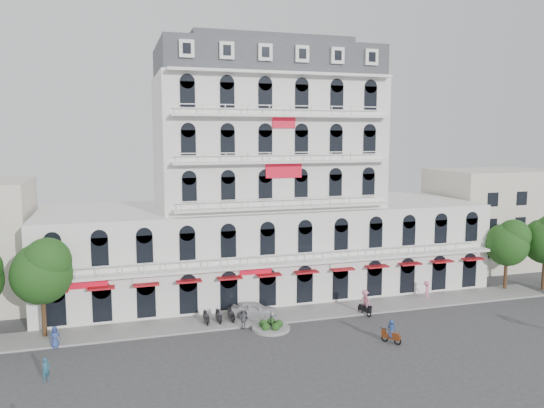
# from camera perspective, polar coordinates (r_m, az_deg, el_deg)

# --- Properties ---
(ground) EXTENTS (120.00, 120.00, 0.00)m
(ground) POSITION_cam_1_polar(r_m,az_deg,el_deg) (41.51, 6.47, -15.68)
(ground) COLOR #38383A
(ground) RESTS_ON ground
(sidewalk) EXTENTS (53.00, 4.00, 0.16)m
(sidewalk) POSITION_cam_1_polar(r_m,az_deg,el_deg) (49.32, 2.29, -11.73)
(sidewalk) COLOR gray
(sidewalk) RESTS_ON ground
(main_building) EXTENTS (45.00, 15.00, 25.80)m
(main_building) POSITION_cam_1_polar(r_m,az_deg,el_deg) (55.54, -0.67, 0.90)
(main_building) COLOR silver
(main_building) RESTS_ON ground
(flank_building_east) EXTENTS (14.00, 10.00, 12.00)m
(flank_building_east) POSITION_cam_1_polar(r_m,az_deg,el_deg) (71.96, 22.49, -1.35)
(flank_building_east) COLOR beige
(flank_building_east) RESTS_ON ground
(traffic_island) EXTENTS (3.20, 3.20, 1.60)m
(traffic_island) POSITION_cam_1_polar(r_m,az_deg,el_deg) (45.71, -0.12, -13.07)
(traffic_island) COLOR gray
(traffic_island) RESTS_ON ground
(parked_scooter_row) EXTENTS (4.40, 1.80, 1.10)m
(parked_scooter_row) POSITION_cam_1_polar(r_m,az_deg,el_deg) (47.59, -5.06, -12.58)
(parked_scooter_row) COLOR black
(parked_scooter_row) RESTS_ON ground
(tree_west_inner) EXTENTS (4.76, 4.76, 8.25)m
(tree_west_inner) POSITION_cam_1_polar(r_m,az_deg,el_deg) (46.13, -23.51, -6.46)
(tree_west_inner) COLOR #382314
(tree_west_inner) RESTS_ON ground
(tree_east_inner) EXTENTS (4.40, 4.37, 7.57)m
(tree_east_inner) POSITION_cam_1_polar(r_m,az_deg,el_deg) (60.74, 24.03, -3.71)
(tree_east_inner) COLOR #382314
(tree_east_inner) RESTS_ON ground
(parked_car) EXTENTS (4.44, 2.94, 1.40)m
(parked_car) POSITION_cam_1_polar(r_m,az_deg,el_deg) (48.60, -1.96, -11.25)
(parked_car) COLOR silver
(parked_car) RESTS_ON ground
(rider_east) EXTENTS (1.16, 1.45, 1.95)m
(rider_east) POSITION_cam_1_polar(r_m,az_deg,el_deg) (43.76, 12.72, -13.26)
(rider_east) COLOR brown
(rider_east) RESTS_ON ground
(rider_center) EXTENTS (1.02, 1.67, 2.36)m
(rider_center) POSITION_cam_1_polar(r_m,az_deg,el_deg) (49.56, 9.96, -10.30)
(rider_center) COLOR black
(rider_center) RESTS_ON ground
(pedestrian_left) EXTENTS (0.95, 0.75, 1.71)m
(pedestrian_left) POSITION_cam_1_polar(r_m,az_deg,el_deg) (45.14, -22.32, -13.11)
(pedestrian_left) COLOR navy
(pedestrian_left) RESTS_ON ground
(pedestrian_mid) EXTENTS (1.09, 0.71, 1.72)m
(pedestrian_mid) POSITION_cam_1_polar(r_m,az_deg,el_deg) (45.62, -3.08, -12.31)
(pedestrian_mid) COLOR #5B5E63
(pedestrian_mid) RESTS_ON ground
(pedestrian_right) EXTENTS (1.38, 1.28, 1.87)m
(pedestrian_right) POSITION_cam_1_polar(r_m,az_deg,el_deg) (55.52, 16.29, -8.91)
(pedestrian_right) COLOR pink
(pedestrian_right) RESTS_ON ground
(pedestrian_far) EXTENTS (0.69, 0.67, 1.60)m
(pedestrian_far) POSITION_cam_1_polar(r_m,az_deg,el_deg) (39.82, -23.14, -16.04)
(pedestrian_far) COLOR #255470
(pedestrian_far) RESTS_ON ground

